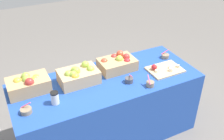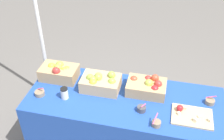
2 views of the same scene
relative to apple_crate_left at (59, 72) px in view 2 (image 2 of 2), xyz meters
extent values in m
cube|color=#234CAD|center=(0.73, -0.16, -0.45)|extent=(1.90, 0.76, 0.74)
cube|color=tan|center=(0.00, 0.00, -0.01)|extent=(0.38, 0.24, 0.13)
sphere|color=#99B742|center=(-0.01, -0.01, 0.05)|extent=(0.08, 0.08, 0.08)
sphere|color=gold|center=(-0.09, 0.02, 0.04)|extent=(0.08, 0.08, 0.08)
sphere|color=gold|center=(0.06, 0.00, 0.03)|extent=(0.08, 0.08, 0.08)
sphere|color=gold|center=(0.08, 0.02, 0.03)|extent=(0.08, 0.08, 0.08)
sphere|color=#99B742|center=(-0.01, 0.05, 0.06)|extent=(0.08, 0.08, 0.08)
sphere|color=#B2332D|center=(0.00, -0.07, 0.06)|extent=(0.08, 0.08, 0.08)
cube|color=tan|center=(0.47, -0.07, -0.01)|extent=(0.38, 0.26, 0.13)
sphere|color=#99B742|center=(0.59, -0.09, 0.05)|extent=(0.08, 0.08, 0.08)
sphere|color=gold|center=(0.41, -0.15, 0.04)|extent=(0.08, 0.08, 0.08)
sphere|color=#99B742|center=(0.45, -0.08, 0.06)|extent=(0.08, 0.08, 0.08)
sphere|color=#B2C64C|center=(0.44, -0.05, 0.06)|extent=(0.08, 0.08, 0.08)
sphere|color=#99B742|center=(0.40, -0.11, 0.05)|extent=(0.08, 0.08, 0.08)
sphere|color=#99B742|center=(0.36, -0.09, 0.05)|extent=(0.08, 0.08, 0.08)
sphere|color=#99B742|center=(0.57, -0.01, 0.07)|extent=(0.08, 0.08, 0.08)
cube|color=tan|center=(0.92, -0.02, -0.02)|extent=(0.38, 0.26, 0.12)
sphere|color=#D14C33|center=(0.99, 0.05, 0.05)|extent=(0.08, 0.08, 0.08)
sphere|color=gold|center=(0.94, -0.01, 0.02)|extent=(0.08, 0.08, 0.08)
sphere|color=#B2C64C|center=(0.94, -0.03, 0.05)|extent=(0.08, 0.08, 0.08)
sphere|color=#B2332D|center=(1.03, -0.02, 0.04)|extent=(0.08, 0.08, 0.08)
sphere|color=#B2332D|center=(0.92, 0.06, 0.02)|extent=(0.08, 0.08, 0.08)
sphere|color=red|center=(1.00, -0.08, 0.02)|extent=(0.08, 0.08, 0.08)
sphere|color=#D14C33|center=(0.79, 0.02, 0.03)|extent=(0.08, 0.08, 0.08)
cube|color=#D1B284|center=(1.36, -0.27, -0.07)|extent=(0.36, 0.26, 0.02)
cube|color=beige|center=(1.39, -0.33, -0.05)|extent=(0.05, 0.05, 0.03)
sphere|color=red|center=(1.25, -0.23, -0.03)|extent=(0.06, 0.06, 0.06)
cube|color=beige|center=(1.24, -0.28, -0.05)|extent=(0.04, 0.04, 0.03)
cube|color=beige|center=(1.42, -0.28, -0.05)|extent=(0.03, 0.03, 0.03)
cube|color=beige|center=(1.51, -0.30, -0.05)|extent=(0.04, 0.04, 0.03)
cube|color=beige|center=(1.30, -0.19, -0.05)|extent=(0.03, 0.03, 0.03)
cylinder|color=gray|center=(1.53, -0.05, -0.06)|extent=(0.09, 0.09, 0.04)
cylinder|color=#EA598C|center=(1.53, -0.03, -0.01)|extent=(0.09, 0.02, 0.05)
cylinder|color=#4C4C51|center=(0.91, -0.29, -0.05)|extent=(0.08, 0.08, 0.05)
cylinder|color=#EA598C|center=(0.93, -0.30, 0.00)|extent=(0.04, 0.10, 0.05)
cylinder|color=gray|center=(-0.09, -0.30, -0.06)|extent=(0.10, 0.10, 0.04)
cylinder|color=#EA598C|center=(-0.08, -0.28, -0.01)|extent=(0.09, 0.04, 0.06)
cylinder|color=gray|center=(1.06, -0.44, -0.05)|extent=(0.08, 0.08, 0.05)
cylinder|color=#EA598C|center=(1.04, -0.44, 0.00)|extent=(0.04, 0.10, 0.06)
cylinder|color=silver|center=(0.17, -0.29, -0.03)|extent=(0.07, 0.07, 0.11)
cylinder|color=black|center=(0.17, -0.29, 0.03)|extent=(0.07, 0.07, 0.01)
cylinder|color=white|center=(-0.39, 0.44, 0.24)|extent=(0.04, 0.04, 2.11)
camera|label=1|loc=(-0.20, -2.13, 1.41)|focal=42.14mm
camera|label=2|loc=(1.05, -2.09, 1.69)|focal=43.49mm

